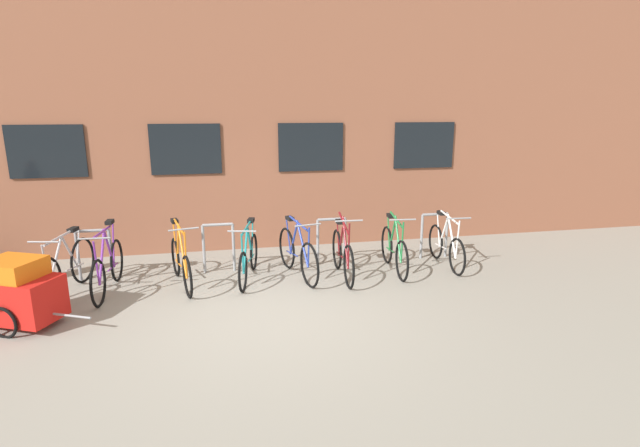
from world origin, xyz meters
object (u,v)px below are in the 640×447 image
bicycle_green (394,250)px  bicycle_white (446,246)px  bicycle_purple (108,267)px  bicycle_teal (249,258)px  bicycle_blue (297,254)px  bicycle_orange (181,262)px  bike_trailer (20,292)px  bicycle_silver (66,268)px  bicycle_maroon (343,255)px

bicycle_green → bicycle_white: (1.02, 0.08, -0.01)m
bicycle_purple → bicycle_teal: (2.16, 0.13, -0.03)m
bicycle_green → bicycle_blue: bicycle_green is taller
bicycle_orange → bike_trailer: bicycle_orange is taller
bicycle_green → bike_trailer: size_ratio=1.14×
bicycle_orange → bicycle_blue: size_ratio=0.97×
bicycle_white → bicycle_silver: bearing=-179.6°
bicycle_white → bicycle_silver: bicycle_white is taller
bicycle_orange → bicycle_teal: bicycle_orange is taller
bicycle_blue → bicycle_maroon: bicycle_maroon is taller
bicycle_purple → bicycle_orange: size_ratio=1.05×
bike_trailer → bicycle_green: bearing=11.3°
bicycle_orange → bike_trailer: size_ratio=1.17×
bicycle_white → bicycle_maroon: 1.99m
bicycle_orange → bike_trailer: 2.22m
bicycle_silver → bicycle_maroon: bearing=-2.2°
bicycle_orange → bicycle_teal: bearing=3.8°
bicycle_orange → bicycle_maroon: 2.63m
bicycle_maroon → bicycle_white: bearing=6.1°
bicycle_green → bicycle_teal: bearing=177.7°
bicycle_orange → bicycle_blue: bicycle_orange is taller
bicycle_green → bicycle_orange: bearing=179.5°
bike_trailer → bicycle_teal: bearing=21.9°
bicycle_blue → bicycle_maroon: bearing=-14.9°
bicycle_green → bike_trailer: 5.61m
bicycle_green → bicycle_silver: (-5.28, 0.04, 0.02)m
bicycle_orange → bicycle_purple: bearing=-177.1°
bicycle_silver → bicycle_orange: bearing=-0.3°
bicycle_purple → bicycle_silver: size_ratio=1.01×
bicycle_purple → bicycle_teal: 2.16m
bicycle_orange → bicycle_white: bicycle_orange is taller
bicycle_white → bicycle_maroon: (-1.98, -0.21, 0.02)m
bicycle_orange → bicycle_green: bicycle_orange is taller
bicycle_green → bicycle_blue: (-1.70, 0.07, 0.02)m
bicycle_purple → bicycle_maroon: bicycle_maroon is taller
bicycle_white → bicycle_blue: bearing=-179.7°
bicycle_purple → bicycle_blue: 2.98m
bicycle_teal → bicycle_blue: size_ratio=0.97×
bicycle_purple → bike_trailer: bicycle_purple is taller
bicycle_white → bicycle_maroon: bearing=-173.9°
bicycle_maroon → bicycle_orange: bearing=176.5°
bicycle_purple → bicycle_white: bicycle_purple is taller
bicycle_orange → bicycle_teal: size_ratio=1.00×
bicycle_purple → bike_trailer: 1.36m
bicycle_purple → bicycle_maroon: (3.71, -0.10, -0.00)m
bicycle_teal → bike_trailer: (-2.99, -1.20, 0.11)m
bicycle_blue → bike_trailer: 3.98m
bicycle_purple → bike_trailer: (-0.83, -1.08, 0.08)m
bicycle_green → bicycle_silver: bicycle_green is taller
bicycle_purple → bicycle_blue: size_ratio=1.02×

